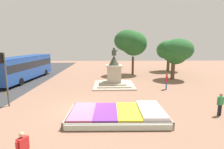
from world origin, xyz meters
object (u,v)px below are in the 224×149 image
object	(u,v)px
pedestrian_with_handbag	(23,148)
pedestrian_crossing_plaza	(167,80)
flower_planter	(119,114)
city_bus	(25,67)
statue_monument	(114,77)
pedestrian_near_planter	(220,103)
traffic_light_mid_block	(4,70)

from	to	relation	value
pedestrian_with_handbag	pedestrian_crossing_plaza	size ratio (longest dim) A/B	0.89
flower_planter	pedestrian_crossing_plaza	size ratio (longest dim) A/B	3.68
city_bus	pedestrian_with_handbag	size ratio (longest dim) A/B	7.46
statue_monument	pedestrian_near_planter	world-z (taller)	statue_monument
city_bus	pedestrian_with_handbag	bearing A→B (deg)	-65.68
traffic_light_mid_block	pedestrian_crossing_plaza	distance (m)	14.91
city_bus	pedestrian_crossing_plaza	world-z (taller)	city_bus
flower_planter	city_bus	world-z (taller)	city_bus
statue_monument	traffic_light_mid_block	size ratio (longest dim) A/B	1.11
flower_planter	city_bus	xyz separation A→B (m)	(-11.75, 12.60, 1.57)
pedestrian_near_planter	flower_planter	bearing A→B (deg)	-177.93
flower_planter	pedestrian_with_handbag	bearing A→B (deg)	-130.62
traffic_light_mid_block	pedestrian_near_planter	xyz separation A→B (m)	(15.34, -2.21, -1.96)
traffic_light_mid_block	pedestrian_with_handbag	xyz separation A→B (m)	(4.55, -7.08, -1.95)
pedestrian_crossing_plaza	pedestrian_near_planter	bearing A→B (deg)	-79.30
pedestrian_near_planter	pedestrian_crossing_plaza	world-z (taller)	pedestrian_crossing_plaza
statue_monument	pedestrian_crossing_plaza	distance (m)	5.80
flower_planter	pedestrian_near_planter	xyz separation A→B (m)	(6.83, 0.25, 0.62)
city_bus	pedestrian_crossing_plaza	bearing A→B (deg)	-17.50
statue_monument	traffic_light_mid_block	distance (m)	10.90
pedestrian_with_handbag	pedestrian_near_planter	xyz separation A→B (m)	(10.79, 4.87, -0.00)
traffic_light_mid_block	pedestrian_crossing_plaza	world-z (taller)	traffic_light_mid_block
city_bus	pedestrian_near_planter	bearing A→B (deg)	-33.62
traffic_light_mid_block	pedestrian_near_planter	size ratio (longest dim) A/B	2.70
pedestrian_with_handbag	flower_planter	bearing A→B (deg)	49.38
traffic_light_mid_block	pedestrian_crossing_plaza	size ratio (longest dim) A/B	2.39
flower_planter	statue_monument	bearing A→B (deg)	89.86
pedestrian_with_handbag	pedestrian_near_planter	world-z (taller)	pedestrian_with_handbag
city_bus	pedestrian_near_planter	xyz separation A→B (m)	(18.58, -12.35, -0.95)
city_bus	pedestrian_crossing_plaza	size ratio (longest dim) A/B	6.63
flower_planter	pedestrian_with_handbag	world-z (taller)	pedestrian_with_handbag
pedestrian_crossing_plaza	flower_planter	bearing A→B (deg)	-127.67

